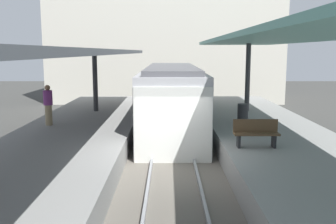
% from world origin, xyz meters
% --- Properties ---
extents(ground_plane, '(80.00, 80.00, 0.00)m').
position_xyz_m(ground_plane, '(0.00, 0.00, 0.00)').
color(ground_plane, '#383835').
extents(platform_left, '(4.40, 28.00, 1.00)m').
position_xyz_m(platform_left, '(-3.80, 0.00, 0.50)').
color(platform_left, gray).
rests_on(platform_left, ground_plane).
extents(platform_right, '(4.40, 28.00, 1.00)m').
position_xyz_m(platform_right, '(3.80, 0.00, 0.50)').
color(platform_right, gray).
rests_on(platform_right, ground_plane).
extents(track_ballast, '(3.20, 28.00, 0.20)m').
position_xyz_m(track_ballast, '(0.00, 0.00, 0.10)').
color(track_ballast, '#59544C').
rests_on(track_ballast, ground_plane).
extents(rail_near_side, '(0.08, 28.00, 0.14)m').
position_xyz_m(rail_near_side, '(-0.72, 0.00, 0.27)').
color(rail_near_side, slate).
rests_on(rail_near_side, track_ballast).
extents(rail_far_side, '(0.08, 28.00, 0.14)m').
position_xyz_m(rail_far_side, '(0.72, 0.00, 0.27)').
color(rail_far_side, slate).
rests_on(rail_far_side, track_ballast).
extents(commuter_train, '(2.78, 10.11, 3.10)m').
position_xyz_m(commuter_train, '(0.00, 6.38, 1.73)').
color(commuter_train, '#ADADB2').
rests_on(commuter_train, track_ballast).
extents(canopy_left, '(4.18, 21.00, 3.03)m').
position_xyz_m(canopy_left, '(-3.80, 1.40, 3.91)').
color(canopy_left, '#333335').
rests_on(canopy_left, platform_left).
extents(canopy_right, '(4.18, 21.00, 3.51)m').
position_xyz_m(canopy_right, '(3.80, 1.40, 4.38)').
color(canopy_right, '#333335').
rests_on(canopy_right, platform_right).
extents(platform_bench, '(1.40, 0.41, 0.86)m').
position_xyz_m(platform_bench, '(2.58, 0.42, 1.46)').
color(platform_bench, black).
rests_on(platform_bench, platform_right).
extents(litter_bin, '(0.44, 0.44, 0.80)m').
position_xyz_m(litter_bin, '(2.97, 4.52, 1.40)').
color(litter_bin, '#2D2D30').
rests_on(litter_bin, platform_right).
extents(passenger_near_bench, '(0.36, 0.36, 1.64)m').
position_xyz_m(passenger_near_bench, '(-5.01, 3.99, 1.85)').
color(passenger_near_bench, '#998460').
rests_on(passenger_near_bench, platform_left).
extents(station_building_backdrop, '(18.00, 6.00, 11.00)m').
position_xyz_m(station_building_backdrop, '(-0.39, 20.00, 5.50)').
color(station_building_backdrop, beige).
rests_on(station_building_backdrop, ground_plane).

